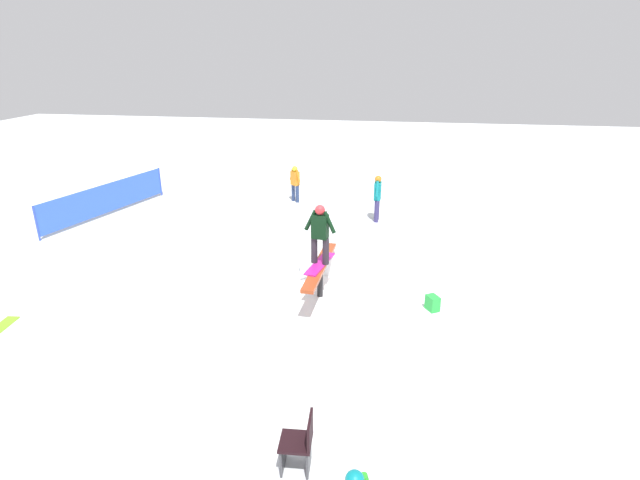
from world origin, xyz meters
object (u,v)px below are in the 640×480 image
main_rider_on_rail (320,235)px  backpack_on_snow (433,303)px  rail_feature (320,269)px  bystander_teal (377,196)px  bystander_orange (295,182)px  folding_chair (299,445)px

main_rider_on_rail → backpack_on_snow: size_ratio=4.20×
rail_feature → bystander_teal: 5.81m
rail_feature → bystander_orange: bearing=-161.5°
rail_feature → main_rider_on_rail: main_rider_on_rail is taller
folding_chair → bystander_orange: bearing=-171.5°
main_rider_on_rail → rail_feature: bearing=0.0°
main_rider_on_rail → backpack_on_snow: main_rider_on_rail is taller
folding_chair → backpack_on_snow: folding_chair is taller
main_rider_on_rail → bystander_teal: (-5.72, 1.01, -0.67)m
rail_feature → folding_chair: folding_chair is taller
rail_feature → bystander_orange: size_ratio=1.99×
rail_feature → bystander_teal: size_ratio=1.76×
bystander_orange → backpack_on_snow: size_ratio=4.02×
bystander_orange → bystander_teal: bearing=-168.7°
main_rider_on_rail → bystander_orange: (-7.48, -2.16, -0.77)m
main_rider_on_rail → folding_chair: (5.14, 0.55, -1.13)m
rail_feature → backpack_on_snow: bearing=86.7°
main_rider_on_rail → folding_chair: size_ratio=1.62×
main_rider_on_rail → folding_chair: 5.29m
main_rider_on_rail → bystander_teal: 5.85m
bystander_teal → backpack_on_snow: 6.22m
bystander_teal → bystander_orange: (-1.76, -3.17, -0.11)m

